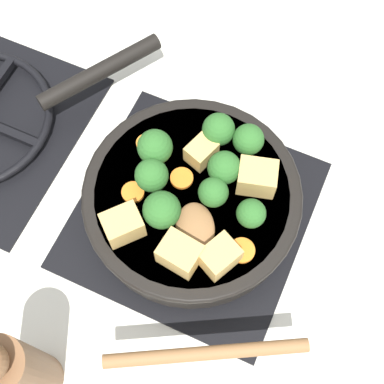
% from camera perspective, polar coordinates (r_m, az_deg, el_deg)
% --- Properties ---
extents(ground_plane, '(2.40, 2.40, 0.00)m').
position_cam_1_polar(ground_plane, '(0.76, -0.00, -2.40)').
color(ground_plane, silver).
extents(front_burner_grate, '(0.31, 0.31, 0.03)m').
position_cam_1_polar(front_burner_grate, '(0.74, -0.00, -2.07)').
color(front_burner_grate, black).
rests_on(front_burner_grate, ground_plane).
extents(skillet_pan, '(0.36, 0.41, 0.05)m').
position_cam_1_polar(skillet_pan, '(0.70, -0.16, -0.53)').
color(skillet_pan, black).
rests_on(skillet_pan, front_burner_grate).
extents(wooden_spoon, '(0.23, 0.21, 0.02)m').
position_cam_1_polar(wooden_spoon, '(0.63, 0.98, -10.99)').
color(wooden_spoon, olive).
rests_on(wooden_spoon, skillet_pan).
extents(tofu_cube_center_large, '(0.06, 0.06, 0.04)m').
position_cam_1_polar(tofu_cube_center_large, '(0.65, -7.40, -3.50)').
color(tofu_cube_center_large, tan).
rests_on(tofu_cube_center_large, skillet_pan).
extents(tofu_cube_near_handle, '(0.04, 0.04, 0.03)m').
position_cam_1_polar(tofu_cube_near_handle, '(0.69, 1.00, 4.30)').
color(tofu_cube_near_handle, tan).
rests_on(tofu_cube_near_handle, skillet_pan).
extents(tofu_cube_east_chunk, '(0.05, 0.06, 0.04)m').
position_cam_1_polar(tofu_cube_east_chunk, '(0.67, 6.95, 1.57)').
color(tofu_cube_east_chunk, tan).
rests_on(tofu_cube_east_chunk, skillet_pan).
extents(tofu_cube_west_chunk, '(0.05, 0.05, 0.04)m').
position_cam_1_polar(tofu_cube_west_chunk, '(0.64, 2.94, -6.89)').
color(tofu_cube_west_chunk, tan).
rests_on(tofu_cube_west_chunk, skillet_pan).
extents(tofu_cube_back_piece, '(0.04, 0.05, 0.04)m').
position_cam_1_polar(tofu_cube_back_piece, '(0.63, -1.30, -6.60)').
color(tofu_cube_back_piece, tan).
rests_on(tofu_cube_back_piece, skillet_pan).
extents(broccoli_floret_near_spoon, '(0.05, 0.05, 0.05)m').
position_cam_1_polar(broccoli_floret_near_spoon, '(0.68, -3.97, 4.79)').
color(broccoli_floret_near_spoon, '#709956').
rests_on(broccoli_floret_near_spoon, skillet_pan).
extents(broccoli_floret_center_top, '(0.04, 0.04, 0.05)m').
position_cam_1_polar(broccoli_floret_center_top, '(0.65, 2.12, -0.40)').
color(broccoli_floret_center_top, '#709956').
rests_on(broccoli_floret_center_top, skillet_pan).
extents(broccoli_floret_east_rim, '(0.04, 0.04, 0.05)m').
position_cam_1_polar(broccoli_floret_east_rim, '(0.66, -4.33, 1.78)').
color(broccoli_floret_east_rim, '#709956').
rests_on(broccoli_floret_east_rim, skillet_pan).
extents(broccoli_floret_west_rim, '(0.04, 0.04, 0.04)m').
position_cam_1_polar(broccoli_floret_west_rim, '(0.65, 6.32, -2.30)').
color(broccoli_floret_west_rim, '#709956').
rests_on(broccoli_floret_west_rim, skillet_pan).
extents(broccoli_floret_north_edge, '(0.04, 0.04, 0.05)m').
position_cam_1_polar(broccoli_floret_north_edge, '(0.69, 6.03, 5.58)').
color(broccoli_floret_north_edge, '#709956').
rests_on(broccoli_floret_north_edge, skillet_pan).
extents(broccoli_floret_south_cluster, '(0.04, 0.04, 0.05)m').
position_cam_1_polar(broccoli_floret_south_cluster, '(0.69, 3.03, 6.60)').
color(broccoli_floret_south_cluster, '#709956').
rests_on(broccoli_floret_south_cluster, skillet_pan).
extents(broccoli_floret_mid_floret, '(0.05, 0.05, 0.05)m').
position_cam_1_polar(broccoli_floret_mid_floret, '(0.64, -3.24, -1.94)').
color(broccoli_floret_mid_floret, '#709956').
rests_on(broccoli_floret_mid_floret, skillet_pan).
extents(broccoli_floret_small_inner, '(0.04, 0.04, 0.05)m').
position_cam_1_polar(broccoli_floret_small_inner, '(0.67, 3.45, 2.60)').
color(broccoli_floret_small_inner, '#709956').
rests_on(broccoli_floret_small_inner, skillet_pan).
extents(carrot_slice_orange_thin, '(0.03, 0.03, 0.01)m').
position_cam_1_polar(carrot_slice_orange_thin, '(0.71, -4.93, 5.22)').
color(carrot_slice_orange_thin, orange).
rests_on(carrot_slice_orange_thin, skillet_pan).
extents(carrot_slice_near_center, '(0.03, 0.03, 0.01)m').
position_cam_1_polar(carrot_slice_near_center, '(0.69, -1.10, 1.48)').
color(carrot_slice_near_center, orange).
rests_on(carrot_slice_near_center, skillet_pan).
extents(carrot_slice_edge_slice, '(0.03, 0.03, 0.01)m').
position_cam_1_polar(carrot_slice_edge_slice, '(0.66, 5.34, -6.23)').
color(carrot_slice_edge_slice, orange).
rests_on(carrot_slice_edge_slice, skillet_pan).
extents(carrot_slice_under_broccoli, '(0.03, 0.03, 0.01)m').
position_cam_1_polar(carrot_slice_under_broccoli, '(0.68, -6.32, -0.04)').
color(carrot_slice_under_broccoli, orange).
rests_on(carrot_slice_under_broccoli, skillet_pan).
extents(pepper_mill, '(0.06, 0.06, 0.21)m').
position_cam_1_polar(pepper_mill, '(0.64, -18.19, -17.80)').
color(pepper_mill, brown).
rests_on(pepper_mill, ground_plane).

